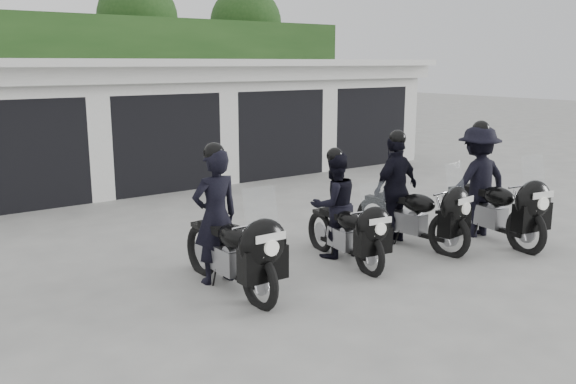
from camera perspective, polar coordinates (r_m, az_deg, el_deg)
ground at (r=9.58m, az=3.30°, el=-5.52°), size 80.00×80.00×0.00m
garage_block at (r=16.24m, az=-15.11°, el=6.47°), size 16.40×6.80×2.96m
background_vegetation at (r=20.89m, az=-19.30°, el=11.07°), size 20.00×3.90×5.80m
police_bike_a at (r=7.84m, az=-5.69°, el=-3.68°), size 0.66×2.23×1.94m
police_bike_b at (r=9.01m, az=4.91°, el=-1.90°), size 0.86×1.96×1.71m
police_bike_c at (r=9.91m, az=10.87°, el=-0.32°), size 1.10×2.17×1.90m
police_bike_d at (r=10.59m, az=17.96°, el=0.40°), size 1.29×2.30×2.01m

